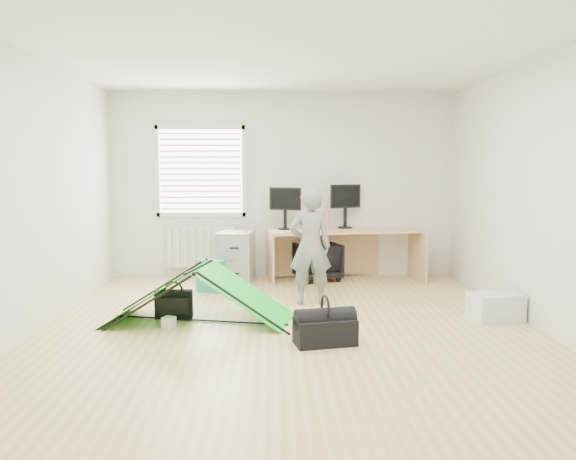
{
  "coord_description": "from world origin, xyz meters",
  "views": [
    {
      "loc": [
        -0.18,
        -5.5,
        1.62
      ],
      "look_at": [
        0.0,
        0.4,
        0.95
      ],
      "focal_mm": 35.0,
      "sensor_mm": 36.0,
      "label": 1
    }
  ],
  "objects_px": {
    "desk": "(344,255)",
    "office_chair": "(317,261)",
    "filing_cabinet": "(236,257)",
    "person": "(310,247)",
    "laptop_bag": "(174,304)",
    "monitor_right": "(345,212)",
    "thermos": "(327,220)",
    "storage_crate": "(495,307)",
    "duffel_bag": "(325,332)",
    "kite": "(200,294)",
    "monitor_left": "(285,214)"
  },
  "relations": [
    {
      "from": "desk",
      "to": "office_chair",
      "type": "xyz_separation_m",
      "value": [
        -0.38,
        0.04,
        -0.09
      ]
    },
    {
      "from": "filing_cabinet",
      "to": "person",
      "type": "distance_m",
      "value": 1.63
    },
    {
      "from": "laptop_bag",
      "to": "monitor_right",
      "type": "bearing_deg",
      "value": 42.19
    },
    {
      "from": "thermos",
      "to": "storage_crate",
      "type": "bearing_deg",
      "value": -54.04
    },
    {
      "from": "desk",
      "to": "thermos",
      "type": "bearing_deg",
      "value": 158.85
    },
    {
      "from": "filing_cabinet",
      "to": "office_chair",
      "type": "xyz_separation_m",
      "value": [
        1.16,
        0.13,
        -0.09
      ]
    },
    {
      "from": "monitor_right",
      "to": "laptop_bag",
      "type": "xyz_separation_m",
      "value": [
        -2.12,
        -2.13,
        -0.81
      ]
    },
    {
      "from": "office_chair",
      "to": "duffel_bag",
      "type": "xyz_separation_m",
      "value": [
        -0.17,
        -2.93,
        -0.15
      ]
    },
    {
      "from": "monitor_right",
      "to": "kite",
      "type": "xyz_separation_m",
      "value": [
        -1.82,
        -2.3,
        -0.67
      ]
    },
    {
      "from": "filing_cabinet",
      "to": "laptop_bag",
      "type": "xyz_separation_m",
      "value": [
        -0.55,
        -1.85,
        -0.21
      ]
    },
    {
      "from": "thermos",
      "to": "monitor_right",
      "type": "bearing_deg",
      "value": 28.29
    },
    {
      "from": "person",
      "to": "kite",
      "type": "relative_size",
      "value": 0.73
    },
    {
      "from": "monitor_left",
      "to": "person",
      "type": "bearing_deg",
      "value": -59.78
    },
    {
      "from": "filing_cabinet",
      "to": "person",
      "type": "bearing_deg",
      "value": -46.85
    },
    {
      "from": "monitor_right",
      "to": "monitor_left",
      "type": "bearing_deg",
      "value": 166.95
    },
    {
      "from": "person",
      "to": "storage_crate",
      "type": "distance_m",
      "value": 2.13
    },
    {
      "from": "thermos",
      "to": "duffel_bag",
      "type": "distance_m",
      "value": 3.06
    },
    {
      "from": "person",
      "to": "storage_crate",
      "type": "relative_size",
      "value": 2.7
    },
    {
      "from": "thermos",
      "to": "office_chair",
      "type": "relative_size",
      "value": 0.47
    },
    {
      "from": "filing_cabinet",
      "to": "thermos",
      "type": "xyz_separation_m",
      "value": [
        1.29,
        0.14,
        0.51
      ]
    },
    {
      "from": "office_chair",
      "to": "duffel_bag",
      "type": "bearing_deg",
      "value": 68.73
    },
    {
      "from": "monitor_left",
      "to": "storage_crate",
      "type": "relative_size",
      "value": 0.9
    },
    {
      "from": "monitor_right",
      "to": "thermos",
      "type": "height_order",
      "value": "monitor_right"
    },
    {
      "from": "monitor_right",
      "to": "office_chair",
      "type": "distance_m",
      "value": 0.82
    },
    {
      "from": "desk",
      "to": "laptop_bag",
      "type": "bearing_deg",
      "value": -145.26
    },
    {
      "from": "desk",
      "to": "duffel_bag",
      "type": "bearing_deg",
      "value": -108.79
    },
    {
      "from": "office_chair",
      "to": "kite",
      "type": "xyz_separation_m",
      "value": [
        -1.41,
        -2.14,
        0.02
      ]
    },
    {
      "from": "office_chair",
      "to": "person",
      "type": "height_order",
      "value": "person"
    },
    {
      "from": "thermos",
      "to": "filing_cabinet",
      "type": "bearing_deg",
      "value": -173.88
    },
    {
      "from": "desk",
      "to": "duffel_bag",
      "type": "xyz_separation_m",
      "value": [
        -0.55,
        -2.89,
        -0.24
      ]
    },
    {
      "from": "filing_cabinet",
      "to": "desk",
      "type": "bearing_deg",
      "value": 9.67
    },
    {
      "from": "kite",
      "to": "duffel_bag",
      "type": "height_order",
      "value": "kite"
    },
    {
      "from": "monitor_left",
      "to": "monitor_right",
      "type": "relative_size",
      "value": 0.95
    },
    {
      "from": "desk",
      "to": "filing_cabinet",
      "type": "relative_size",
      "value": 2.98
    },
    {
      "from": "monitor_right",
      "to": "duffel_bag",
      "type": "bearing_deg",
      "value": -124.83
    },
    {
      "from": "filing_cabinet",
      "to": "thermos",
      "type": "bearing_deg",
      "value": 12.69
    },
    {
      "from": "kite",
      "to": "storage_crate",
      "type": "relative_size",
      "value": 3.71
    },
    {
      "from": "filing_cabinet",
      "to": "duffel_bag",
      "type": "height_order",
      "value": "filing_cabinet"
    },
    {
      "from": "desk",
      "to": "monitor_left",
      "type": "bearing_deg",
      "value": 169.82
    },
    {
      "from": "monitor_left",
      "to": "monitor_right",
      "type": "xyz_separation_m",
      "value": [
        0.87,
        0.17,
        0.01
      ]
    },
    {
      "from": "desk",
      "to": "duffel_bag",
      "type": "relative_size",
      "value": 3.88
    },
    {
      "from": "monitor_left",
      "to": "laptop_bag",
      "type": "relative_size",
      "value": 1.15
    },
    {
      "from": "person",
      "to": "office_chair",
      "type": "bearing_deg",
      "value": -100.95
    },
    {
      "from": "monitor_right",
      "to": "office_chair",
      "type": "bearing_deg",
      "value": 177.13
    },
    {
      "from": "monitor_left",
      "to": "storage_crate",
      "type": "distance_m",
      "value": 3.16
    },
    {
      "from": "thermos",
      "to": "storage_crate",
      "type": "relative_size",
      "value": 0.55
    },
    {
      "from": "storage_crate",
      "to": "office_chair",
      "type": "bearing_deg",
      "value": 128.45
    },
    {
      "from": "monitor_left",
      "to": "duffel_bag",
      "type": "bearing_deg",
      "value": -64.57
    },
    {
      "from": "monitor_left",
      "to": "duffel_bag",
      "type": "distance_m",
      "value": 3.05
    },
    {
      "from": "kite",
      "to": "storage_crate",
      "type": "xyz_separation_m",
      "value": [
        3.12,
        -0.02,
        -0.15
      ]
    }
  ]
}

